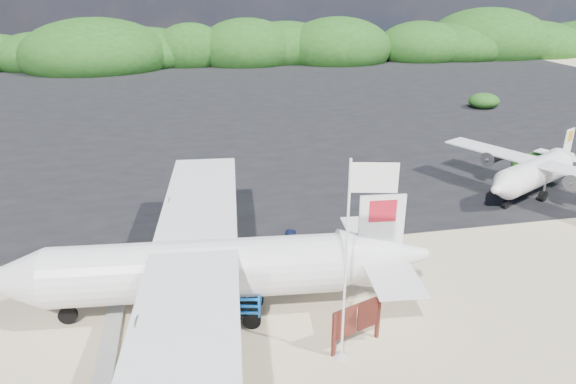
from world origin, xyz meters
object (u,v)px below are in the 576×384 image
at_px(flagpole, 341,356).
at_px(baggage_cart, 224,317).
at_px(crew_a, 126,275).
at_px(aircraft_large, 375,125).
at_px(crew_b, 289,254).
at_px(signboard, 355,346).
at_px(aircraft_small, 104,103).

bearing_deg(flagpole, baggage_cart, 140.96).
height_order(baggage_cart, crew_a, crew_a).
height_order(crew_a, aircraft_large, aircraft_large).
xyz_separation_m(crew_b, aircraft_large, (10.22, 18.90, -0.95)).
relative_size(signboard, aircraft_small, 0.23).
bearing_deg(crew_b, baggage_cart, 51.91).
bearing_deg(aircraft_large, flagpole, 72.74).
bearing_deg(flagpole, signboard, 32.80).
relative_size(flagpole, aircraft_small, 0.76).
distance_m(baggage_cart, crew_a, 3.54).
height_order(baggage_cart, aircraft_small, aircraft_small).
relative_size(baggage_cart, crew_b, 1.37).
xyz_separation_m(signboard, crew_b, (-1.13, 3.92, 0.95)).
bearing_deg(baggage_cart, signboard, -18.29).
bearing_deg(crew_b, crew_a, 15.65).
relative_size(crew_a, aircraft_large, 0.10).
relative_size(baggage_cart, crew_a, 1.63).
distance_m(flagpole, signboard, 0.61).
height_order(flagpole, signboard, flagpole).
bearing_deg(aircraft_small, baggage_cart, 76.19).
relative_size(signboard, crew_b, 0.93).
bearing_deg(crew_a, aircraft_small, -86.95).
distance_m(signboard, crew_b, 4.19).
bearing_deg(crew_b, flagpole, 113.71).
bearing_deg(signboard, aircraft_small, 87.92).
xyz_separation_m(baggage_cart, flagpole, (3.04, -2.46, 0.00)).
relative_size(baggage_cart, aircraft_small, 0.34).
xyz_separation_m(crew_b, aircraft_small, (-9.87, 30.35, -0.95)).
xyz_separation_m(signboard, aircraft_small, (-11.00, 34.27, 0.00)).
relative_size(flagpole, signboard, 3.27).
height_order(flagpole, aircraft_small, flagpole).
distance_m(baggage_cart, aircraft_large, 24.25).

